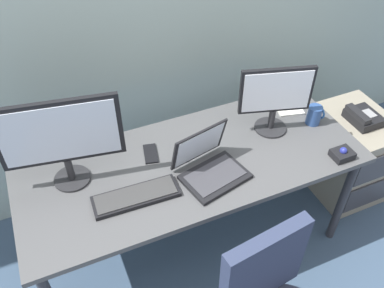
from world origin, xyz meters
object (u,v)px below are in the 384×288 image
Objects in this scene: monitor_main at (60,137)px; trackball_mouse at (342,154)px; monitor_side at (276,96)px; coffee_mug at (314,115)px; paper_notepad at (287,105)px; file_cabinet at (348,155)px; desk_phone at (363,117)px; keyboard at (136,196)px; cell_phone at (151,154)px; laptop at (209,165)px.

monitor_main is 5.07× the size of trackball_mouse.
monitor_main reaches higher than trackball_mouse.
monitor_side is 3.51× the size of coffee_mug.
trackball_mouse is 0.49m from paper_notepad.
desk_phone reaches higher than file_cabinet.
coffee_mug is at bearing -177.94° from file_cabinet.
file_cabinet is 1.57m from keyboard.
coffee_mug is at bearing 5.29° from cell_phone.
coffee_mug is at bearing -4.52° from monitor_main.
paper_notepad reaches higher than cell_phone.
trackball_mouse reaches higher than desk_phone.
file_cabinet is 1.67× the size of laptop.
keyboard is (0.25, -0.24, -0.27)m from monitor_main.
laptop is (0.39, 0.01, 0.04)m from keyboard.
monitor_side is at bearing 20.10° from laptop.
cell_phone is at bearing 172.55° from coffee_mug.
monitor_main reaches higher than monitor_side.
laptop is at bearing -174.01° from desk_phone.
monitor_main is 0.72m from laptop.
desk_phone is 0.49m from paper_notepad.
coffee_mug is 0.54× the size of paper_notepad.
desk_phone is at bearing 4.97° from keyboard.
monitor_main is 1.53× the size of laptop.
monitor_main is at bearing 163.06° from trackball_mouse.
trackball_mouse is at bearing -88.18° from paper_notepad.
paper_notepad is (-0.44, 0.20, 0.09)m from desk_phone.
file_cabinet is 0.70m from trackball_mouse.
monitor_main is 1.34m from paper_notepad.
keyboard is 0.39m from laptop.
desk_phone is 0.96× the size of paper_notepad.
keyboard reaches higher than cell_phone.
monitor_main is 0.44m from keyboard.
paper_notepad is (0.67, 0.31, -0.05)m from laptop.
monitor_side is at bearing 6.79° from cell_phone.
monitor_side is 0.46m from trackball_mouse.
desk_phone is at bearing 34.79° from trackball_mouse.
keyboard is (-0.85, -0.18, -0.21)m from monitor_side.
keyboard is (-1.50, -0.13, 0.10)m from desk_phone.
monitor_main is 3.93× the size of cell_phone.
laptop reaches higher than cell_phone.
desk_phone is at bearing -4.72° from monitor_side.
cell_phone is at bearing 175.37° from file_cabinet.
desk_phone is 1.79m from monitor_main.
coffee_mug reaches higher than desk_phone.
laptop is at bearing -170.61° from coffee_mug.
file_cabinet is 4.29× the size of cell_phone.
coffee_mug is (1.10, 0.13, 0.04)m from keyboard.
desk_phone is at bearing -3.57° from monitor_main.
monitor_side is 0.33m from paper_notepad.
keyboard reaches higher than file_cabinet.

